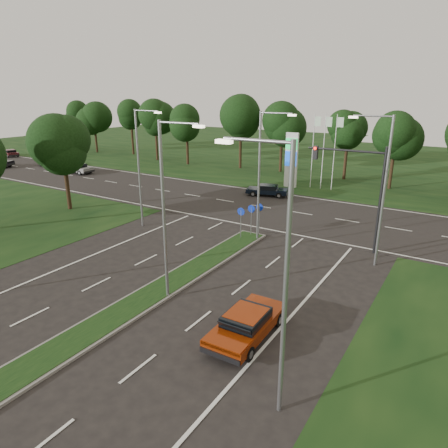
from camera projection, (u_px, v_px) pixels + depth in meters
The scene contains 19 objects.
ground at pixel (59, 352), 16.43m from camera, with size 160.00×160.00×0.00m, color black.
verge_far at pixel (372, 162), 60.55m from camera, with size 160.00×50.00×0.02m, color black.
cross_road at pixel (291, 212), 35.68m from camera, with size 160.00×12.00×0.02m, color black.
median_kerb at pixel (129, 309), 19.62m from camera, with size 2.00×26.00×0.12m, color slate.
streetlight_median_near at pixel (166, 204), 19.13m from camera, with size 2.53×0.22×9.00m.
streetlight_median_far at pixel (262, 171), 27.16m from camera, with size 2.53×0.22×9.00m.
streetlight_left_far at pixel (140, 163), 30.27m from camera, with size 2.53×0.22×9.00m.
streetlight_right_far at pixel (381, 184), 23.20m from camera, with size 2.53×0.22×9.00m.
streetlight_right_near at pixel (280, 271), 11.97m from camera, with size 2.53×0.22×9.00m.
traffic_signal at pixel (361, 182), 25.75m from camera, with size 5.10×0.42×7.00m.
median_signs at pixel (251, 214), 29.05m from camera, with size 1.16×1.76×2.38m.
gas_pylon at pixel (293, 159), 43.85m from camera, with size 5.80×1.26×8.00m.
tree_left_far at pixel (58, 141), 34.75m from camera, with size 5.20×5.20×8.86m.
treeline_far at pixel (350, 122), 46.25m from camera, with size 6.00×6.00×9.90m.
red_sedan at pixel (247, 323), 17.28m from camera, with size 2.00×4.59×1.25m.
navy_sedan at pixel (267, 190), 40.91m from camera, with size 4.45×2.79×1.14m.
far_car_a at pixel (77, 168), 52.20m from camera, with size 4.42×2.08×1.25m.
far_car_b at pixel (50, 162), 56.62m from camera, with size 4.50×2.59×1.22m.
far_car_d at pixel (10, 153), 65.88m from camera, with size 4.17×2.67×1.11m.
Camera 1 is at (13.20, -8.13, 10.21)m, focal length 32.00 mm.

